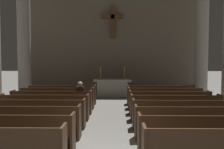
# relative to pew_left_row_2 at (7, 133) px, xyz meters

# --- Properties ---
(pew_left_row_2) EXTENTS (3.25, 0.50, 0.95)m
(pew_left_row_2) POSITION_rel_pew_left_row_2_xyz_m (0.00, 0.00, 0.00)
(pew_left_row_2) COLOR #422B19
(pew_left_row_2) RESTS_ON ground
(pew_left_row_3) EXTENTS (3.25, 0.50, 0.95)m
(pew_left_row_3) POSITION_rel_pew_left_row_2_xyz_m (0.00, 1.11, 0.00)
(pew_left_row_3) COLOR #422B19
(pew_left_row_3) RESTS_ON ground
(pew_left_row_4) EXTENTS (3.25, 0.50, 0.95)m
(pew_left_row_4) POSITION_rel_pew_left_row_2_xyz_m (0.00, 2.22, 0.00)
(pew_left_row_4) COLOR #422B19
(pew_left_row_4) RESTS_ON ground
(pew_left_row_5) EXTENTS (3.25, 0.50, 0.95)m
(pew_left_row_5) POSITION_rel_pew_left_row_2_xyz_m (0.00, 3.34, 0.00)
(pew_left_row_5) COLOR #422B19
(pew_left_row_5) RESTS_ON ground
(pew_left_row_6) EXTENTS (3.25, 0.50, 0.95)m
(pew_left_row_6) POSITION_rel_pew_left_row_2_xyz_m (0.00, 4.45, 0.00)
(pew_left_row_6) COLOR #422B19
(pew_left_row_6) RESTS_ON ground
(pew_left_row_7) EXTENTS (3.25, 0.50, 0.95)m
(pew_left_row_7) POSITION_rel_pew_left_row_2_xyz_m (0.00, 5.56, 0.00)
(pew_left_row_7) COLOR #422B19
(pew_left_row_7) RESTS_ON ground
(pew_left_row_8) EXTENTS (3.25, 0.50, 0.95)m
(pew_left_row_8) POSITION_rel_pew_left_row_2_xyz_m (0.00, 6.67, 0.00)
(pew_left_row_8) COLOR #422B19
(pew_left_row_8) RESTS_ON ground
(pew_right_row_2) EXTENTS (3.25, 0.50, 0.95)m
(pew_right_row_2) POSITION_rel_pew_left_row_2_xyz_m (4.78, 0.00, 0.00)
(pew_right_row_2) COLOR #422B19
(pew_right_row_2) RESTS_ON ground
(pew_right_row_3) EXTENTS (3.25, 0.50, 0.95)m
(pew_right_row_3) POSITION_rel_pew_left_row_2_xyz_m (4.78, 1.11, 0.00)
(pew_right_row_3) COLOR #422B19
(pew_right_row_3) RESTS_ON ground
(pew_right_row_4) EXTENTS (3.25, 0.50, 0.95)m
(pew_right_row_4) POSITION_rel_pew_left_row_2_xyz_m (4.78, 2.22, 0.00)
(pew_right_row_4) COLOR #422B19
(pew_right_row_4) RESTS_ON ground
(pew_right_row_5) EXTENTS (3.25, 0.50, 0.95)m
(pew_right_row_5) POSITION_rel_pew_left_row_2_xyz_m (4.78, 3.34, 0.00)
(pew_right_row_5) COLOR #422B19
(pew_right_row_5) RESTS_ON ground
(pew_right_row_6) EXTENTS (3.25, 0.50, 0.95)m
(pew_right_row_6) POSITION_rel_pew_left_row_2_xyz_m (4.78, 4.45, 0.00)
(pew_right_row_6) COLOR #422B19
(pew_right_row_6) RESTS_ON ground
(pew_right_row_7) EXTENTS (3.25, 0.50, 0.95)m
(pew_right_row_7) POSITION_rel_pew_left_row_2_xyz_m (4.78, 5.56, 0.00)
(pew_right_row_7) COLOR #422B19
(pew_right_row_7) RESTS_ON ground
(pew_right_row_8) EXTENTS (3.25, 0.50, 0.95)m
(pew_right_row_8) POSITION_rel_pew_left_row_2_xyz_m (4.78, 6.67, 0.00)
(pew_right_row_8) COLOR #422B19
(pew_right_row_8) RESTS_ON ground
(column_left_third) EXTENTS (1.13, 1.13, 6.99)m
(column_left_third) POSITION_rel_pew_left_row_2_xyz_m (-2.67, 9.03, 2.93)
(column_left_third) COLOR #ADA89E
(column_left_third) RESTS_ON ground
(column_right_third) EXTENTS (1.13, 1.13, 6.99)m
(column_right_third) POSITION_rel_pew_left_row_2_xyz_m (7.45, 9.03, 2.93)
(column_right_third) COLOR #ADA89E
(column_right_third) RESTS_ON ground
(altar) EXTENTS (2.20, 0.90, 1.01)m
(altar) POSITION_rel_pew_left_row_2_xyz_m (2.39, 9.38, 0.06)
(altar) COLOR #BCB7AD
(altar) RESTS_ON ground
(candlestick_left) EXTENTS (0.16, 0.16, 0.73)m
(candlestick_left) POSITION_rel_pew_left_row_2_xyz_m (1.69, 9.38, 0.77)
(candlestick_left) COLOR #B79338
(candlestick_left) RESTS_ON altar
(candlestick_right) EXTENTS (0.16, 0.16, 0.73)m
(candlestick_right) POSITION_rel_pew_left_row_2_xyz_m (3.09, 9.38, 0.77)
(candlestick_right) COLOR #B79338
(candlestick_right) RESTS_ON altar
(apse_with_cross) EXTENTS (11.33, 0.50, 8.28)m
(apse_with_cross) POSITION_rel_pew_left_row_2_xyz_m (2.39, 11.05, 3.67)
(apse_with_cross) COLOR #706656
(apse_with_cross) RESTS_ON ground
(lone_worshipper) EXTENTS (0.32, 0.43, 1.32)m
(lone_worshipper) POSITION_rel_pew_left_row_2_xyz_m (1.17, 4.49, 0.22)
(lone_worshipper) COLOR #26262B
(lone_worshipper) RESTS_ON ground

